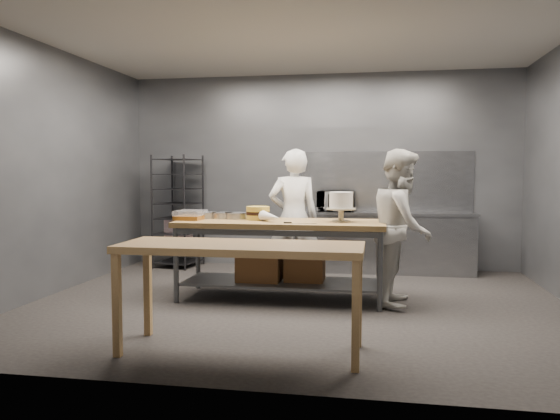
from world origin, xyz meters
name	(u,v)px	position (x,y,z in m)	size (l,w,h in m)	color
ground	(297,304)	(0.00, 0.00, 0.00)	(6.00, 6.00, 0.00)	black
back_wall	(320,171)	(0.00, 2.50, 1.50)	(6.00, 0.04, 3.00)	#4C4F54
work_table	(280,250)	(-0.23, 0.21, 0.57)	(2.40, 0.90, 0.92)	brown
near_counter	(241,254)	(-0.22, -1.71, 0.81)	(2.00, 0.70, 0.90)	brown
back_counter	(384,242)	(1.00, 2.18, 0.45)	(2.60, 0.60, 0.90)	slate
splashback_panel	(385,181)	(1.00, 2.48, 1.35)	(2.60, 0.02, 0.90)	slate
speed_rack	(178,212)	(-2.19, 2.10, 0.86)	(0.70, 0.74, 1.75)	black
chef_behind	(294,218)	(-0.19, 1.00, 0.89)	(0.65, 0.43, 1.78)	white
chef_right	(402,227)	(1.16, 0.21, 0.87)	(0.85, 0.66, 1.74)	beige
microwave	(336,201)	(0.27, 2.18, 1.05)	(0.54, 0.37, 0.30)	black
frosted_cake_stand	(341,203)	(0.48, 0.20, 1.14)	(0.34, 0.34, 0.34)	#AFA68C
layer_cake	(258,213)	(-0.51, 0.28, 1.00)	(0.28, 0.28, 0.16)	gold
cake_pans	(221,215)	(-1.01, 0.41, 0.96)	(0.68, 0.32, 0.07)	gray
piping_bag	(271,217)	(-0.30, 0.02, 0.98)	(0.12, 0.12, 0.38)	silver
offset_spatula	(296,223)	(0.00, -0.09, 0.93)	(0.36, 0.02, 0.02)	slate
pastry_clamshells	(190,215)	(-1.32, 0.20, 0.98)	(0.31, 0.39, 0.11)	#94631D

